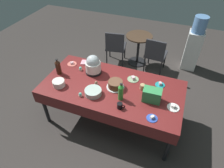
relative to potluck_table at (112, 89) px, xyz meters
The scene contains 24 objects.
ground 0.69m from the potluck_table, ahead, with size 9.00×9.00×0.00m, color #383330.
potluck_table is the anchor object (origin of this frame).
frosted_layer_cake 0.13m from the potluck_table, ahead, with size 0.28×0.28×0.12m.
slow_cooker 0.52m from the potluck_table, 152.27° to the left, with size 0.27×0.27×0.33m.
glass_salad_bowl 0.34m from the potluck_table, 127.72° to the right, with size 0.25×0.25×0.08m, color #B2C6BC.
ceramic_snack_bowl 0.84m from the potluck_table, 160.41° to the right, with size 0.19×0.19×0.10m, color silver.
dessert_plate_white 0.97m from the potluck_table, ahead, with size 0.17×0.17×0.06m.
dessert_plate_teal 0.76m from the potluck_table, 23.46° to the left, with size 0.15×0.15×0.05m.
dessert_plate_sage 0.39m from the potluck_table, 47.60° to the left, with size 0.18×0.18×0.06m.
dessert_plate_coral 0.94m from the potluck_table, 160.94° to the left, with size 0.17×0.17×0.04m.
dessert_plate_cobalt 0.83m from the potluck_table, 29.32° to the right, with size 0.15×0.15×0.05m.
cupcake_lemon 0.27m from the potluck_table, 168.57° to the right, with size 0.05×0.05×0.07m.
cupcake_cocoa 0.52m from the potluck_table, 134.25° to the right, with size 0.05×0.05×0.07m.
cupcake_mint 0.69m from the potluck_table, 163.07° to the left, with size 0.05×0.05×0.07m.
soda_bottle_lime_soda 0.36m from the potluck_table, 44.30° to the right, with size 0.08×0.08×0.29m.
soda_bottle_cola 0.97m from the potluck_table, behind, with size 0.09×0.09×0.29m.
coffee_mug_black 0.47m from the potluck_table, 55.30° to the right, with size 0.12×0.08×0.09m.
coffee_mug_tan 0.48m from the potluck_table, 14.01° to the left, with size 0.12×0.08×0.08m.
soda_carton 0.66m from the potluck_table, ahead, with size 0.26×0.16×0.20m, color #338C4C.
paper_napkin_stack 0.80m from the potluck_table, 148.41° to the left, with size 0.14×0.14×0.02m, color pink.
maroon_chair_left 1.73m from the potluck_table, 108.23° to the left, with size 0.51×0.51×0.85m.
maroon_chair_right 1.69m from the potluck_table, 76.37° to the left, with size 0.47×0.47×0.85m.
round_cafe_table 1.86m from the potluck_table, 91.54° to the left, with size 0.60×0.60×0.72m.
water_cooler 2.39m from the potluck_table, 61.58° to the left, with size 0.32×0.32×1.24m.
Camera 1 is at (0.82, -2.13, 2.79)m, focal length 31.44 mm.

